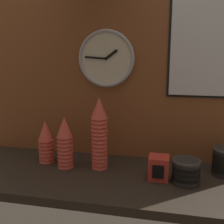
% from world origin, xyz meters
% --- Properties ---
extents(ground_plane, '(1.60, 0.56, 0.04)m').
position_xyz_m(ground_plane, '(0.00, 0.00, -0.02)').
color(ground_plane, black).
extents(wall_tiled_back, '(1.60, 0.03, 1.05)m').
position_xyz_m(wall_tiled_back, '(0.00, 0.27, 0.53)').
color(wall_tiled_back, brown).
rests_on(wall_tiled_back, ground_plane).
extents(cup_stack_center_left, '(0.08, 0.08, 0.26)m').
position_xyz_m(cup_stack_center_left, '(-0.27, 0.04, 0.13)').
color(cup_stack_center_left, '#DB4C3D').
rests_on(cup_stack_center_left, ground_plane).
extents(cup_stack_center, '(0.08, 0.08, 0.36)m').
position_xyz_m(cup_stack_center, '(-0.10, 0.07, 0.18)').
color(cup_stack_center, '#DB4C3D').
rests_on(cup_stack_center, ground_plane).
extents(cup_stack_left, '(0.08, 0.08, 0.22)m').
position_xyz_m(cup_stack_left, '(-0.39, 0.08, 0.11)').
color(cup_stack_left, '#DB4C3D').
rests_on(cup_stack_left, ground_plane).
extents(bowl_stack_right, '(0.13, 0.13, 0.11)m').
position_xyz_m(bowl_stack_right, '(0.33, -0.02, 0.06)').
color(bowl_stack_right, black).
rests_on(bowl_stack_right, ground_plane).
extents(wall_clock, '(0.30, 0.03, 0.30)m').
position_xyz_m(wall_clock, '(-0.10, 0.23, 0.54)').
color(wall_clock, beige).
extents(menu_board, '(0.50, 0.01, 0.49)m').
position_xyz_m(menu_board, '(0.47, 0.24, 0.59)').
color(menu_board, black).
extents(napkin_dispenser, '(0.09, 0.10, 0.11)m').
position_xyz_m(napkin_dispenser, '(0.20, -0.00, 0.05)').
color(napkin_dispenser, red).
rests_on(napkin_dispenser, ground_plane).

